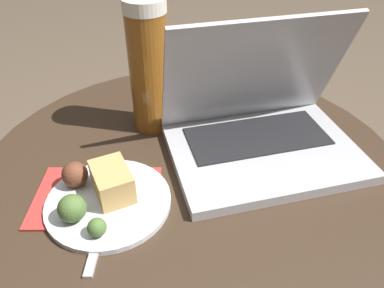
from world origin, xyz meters
The scene contains 6 objects.
table centered at (0.00, 0.00, 0.36)m, with size 0.72×0.72×0.49m.
napkin centered at (-0.16, -0.04, 0.50)m, with size 0.22×0.18×0.00m.
laptop centered at (0.13, 0.01, 0.54)m, with size 0.32×0.24×0.23m.
beer_glass centered at (-0.04, 0.13, 0.62)m, with size 0.07×0.07×0.24m.
snack_plate centered at (-0.15, -0.05, 0.51)m, with size 0.19×0.19×0.06m.
fork centered at (-0.16, -0.08, 0.50)m, with size 0.07×0.17×0.01m.
Camera 1 is at (-0.14, -0.47, 0.91)m, focal length 35.00 mm.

